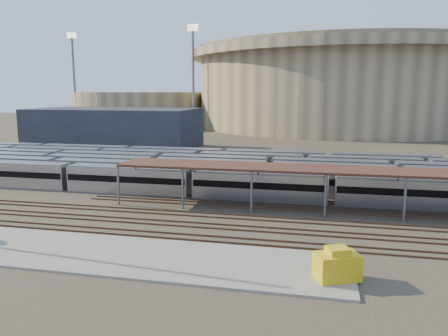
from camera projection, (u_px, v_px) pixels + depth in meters
The scene contains 12 objects.
ground at pixel (175, 211), 52.97m from camera, with size 420.00×420.00×0.00m, color #383026.
apron at pixel (69, 251), 39.60m from camera, with size 50.00×9.00×0.20m, color gray.
subway_trains at pixel (202, 170), 70.81m from camera, with size 130.28×23.90×3.60m.
inspection_shed at pixel (363, 172), 51.27m from camera, with size 60.30×6.00×5.30m.
empty_tracks at pixel (161, 222), 48.15m from camera, with size 170.00×9.62×0.18m.
stadium at pixel (342, 86), 179.40m from camera, with size 124.00×124.00×32.50m.
secondary_arena at pixel (140, 108), 189.53m from camera, with size 56.00×56.00×14.00m, color gray.
service_building at pixel (115, 128), 112.44m from camera, with size 42.00×20.00×10.00m, color #1E232D.
floodlight_0 at pixel (193, 74), 161.54m from camera, with size 4.00×1.00×38.40m.
floodlight_1 at pixel (74, 76), 182.87m from camera, with size 4.00×1.00×38.40m.
floodlight_3 at pixel (264, 78), 205.36m from camera, with size 4.00×1.00×38.40m.
yellow_equipment at pixel (337, 266), 33.24m from camera, with size 3.24×2.02×2.02m, color gold.
Camera 1 is at (16.88, -48.76, 14.38)m, focal length 35.00 mm.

